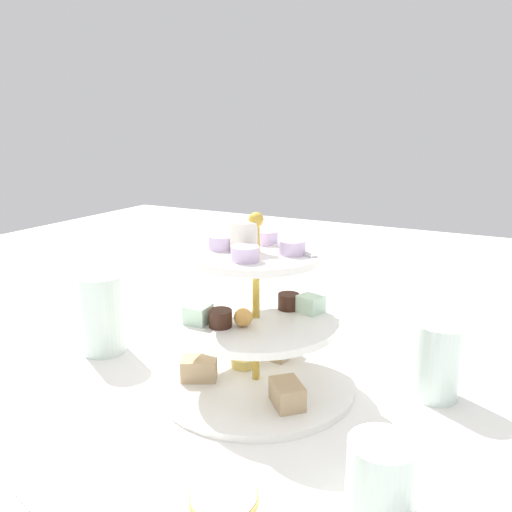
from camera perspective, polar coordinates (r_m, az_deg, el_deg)
name	(u,v)px	position (r m, az deg, el deg)	size (l,w,h in m)	color
ground_plane	(256,385)	(0.73, 0.00, -14.28)	(2.40, 2.40, 0.00)	white
tiered_serving_stand	(256,332)	(0.69, -0.05, -8.54)	(0.27, 0.27, 0.24)	white
water_glass_tall_right	(102,314)	(0.83, -16.89, -6.25)	(0.07, 0.07, 0.13)	silver
water_glass_short_left	(381,478)	(0.52, 13.82, -23.09)	(0.06, 0.06, 0.07)	silver
butter_knife_left	(296,307)	(1.01, 4.56, -5.74)	(0.17, 0.01, 0.00)	silver
butter_knife_right	(13,480)	(0.61, -25.61, -21.74)	(0.17, 0.01, 0.00)	silver
water_glass_mid_back	(437,361)	(0.72, 19.66, -11.04)	(0.06, 0.06, 0.10)	silver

